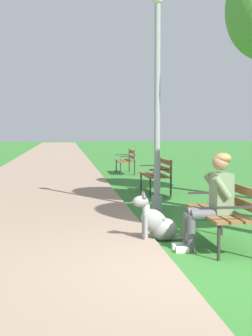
# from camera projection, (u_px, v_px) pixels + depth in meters

# --- Properties ---
(ground_plane) EXTENTS (120.00, 120.00, 0.00)m
(ground_plane) POSITION_uv_depth(u_px,v_px,m) (216.00, 272.00, 5.42)
(ground_plane) COLOR #33752D
(paved_path) EXTENTS (3.80, 60.00, 0.04)m
(paved_path) POSITION_uv_depth(u_px,v_px,m) (53.00, 156.00, 28.88)
(paved_path) COLOR gray
(paved_path) RESTS_ON ground
(park_bench_near) EXTENTS (0.55, 1.50, 0.85)m
(park_bench_near) POSITION_uv_depth(u_px,v_px,m) (225.00, 208.00, 6.57)
(park_bench_near) COLOR brown
(park_bench_near) RESTS_ON ground
(park_bench_mid) EXTENTS (0.55, 1.50, 0.85)m
(park_bench_mid) POSITION_uv_depth(u_px,v_px,m) (158.00, 172.00, 12.10)
(park_bench_mid) COLOR brown
(park_bench_mid) RESTS_ON ground
(park_bench_far) EXTENTS (0.55, 1.50, 0.85)m
(park_bench_far) POSITION_uv_depth(u_px,v_px,m) (127.00, 159.00, 17.52)
(park_bench_far) COLOR brown
(park_bench_far) RESTS_ON ground
(person_seated_on_near_bench) EXTENTS (0.74, 0.49, 1.25)m
(person_seated_on_near_bench) POSITION_uv_depth(u_px,v_px,m) (213.00, 197.00, 6.38)
(person_seated_on_near_bench) COLOR #4C4C51
(person_seated_on_near_bench) RESTS_ON ground
(dog_grey) EXTENTS (0.83, 0.30, 0.71)m
(dog_grey) POSITION_uv_depth(u_px,v_px,m) (157.00, 223.00, 6.90)
(dog_grey) COLOR gray
(dog_grey) RESTS_ON ground
(lamp_post_near) EXTENTS (0.24, 0.24, 4.16)m
(lamp_post_near) POSITION_uv_depth(u_px,v_px,m) (157.00, 97.00, 9.28)
(lamp_post_near) COLOR gray
(lamp_post_near) RESTS_ON ground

